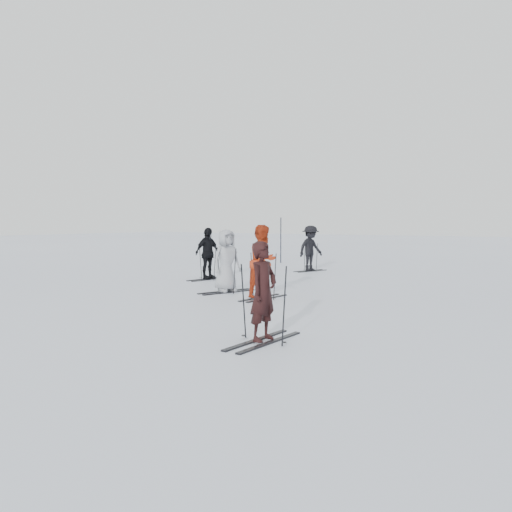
{
  "coord_description": "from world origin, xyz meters",
  "views": [
    {
      "loc": [
        7.79,
        -11.46,
        2.03
      ],
      "look_at": [
        0.0,
        1.0,
        1.0
      ],
      "focal_mm": 35.0,
      "sensor_mm": 36.0,
      "label": 1
    }
  ],
  "objects": [
    {
      "name": "skier_grey",
      "position": [
        -0.42,
        0.09,
        0.88
      ],
      "size": [
        0.83,
        1.01,
        1.77
      ],
      "primitive_type": "imported",
      "rotation": [
        0.0,
        0.0,
        1.22
      ],
      "color": "#9A9EA3",
      "rests_on": "ground"
    },
    {
      "name": "skier_uphill_far",
      "position": [
        -1.03,
        6.83,
        0.91
      ],
      "size": [
        1.04,
        1.34,
        1.82
      ],
      "primitive_type": "imported",
      "rotation": [
        0.0,
        0.0,
        1.22
      ],
      "color": "black",
      "rests_on": "ground"
    },
    {
      "name": "piste_marker",
      "position": [
        -3.99,
        9.66,
        1.1
      ],
      "size": [
        0.06,
        0.06,
        2.21
      ],
      "primitive_type": "cylinder",
      "rotation": [
        0.0,
        0.0,
        0.34
      ],
      "color": "black",
      "rests_on": "ground"
    },
    {
      "name": "skis_uphill_left",
      "position": [
        -2.8,
        2.29,
        0.62
      ],
      "size": [
        1.83,
        1.2,
        1.23
      ],
      "primitive_type": null,
      "rotation": [
        0.0,
        0.0,
        1.38
      ],
      "color": "black",
      "rests_on": "ground"
    },
    {
      "name": "skier_red",
      "position": [
        1.07,
        -0.35,
        0.95
      ],
      "size": [
        0.83,
        1.01,
        1.91
      ],
      "primitive_type": "imported",
      "rotation": [
        0.0,
        0.0,
        1.45
      ],
      "color": "#A92F13",
      "rests_on": "ground"
    },
    {
      "name": "skis_near_dark",
      "position": [
        3.52,
        -4.39,
        0.67
      ],
      "size": [
        1.9,
        1.08,
        1.35
      ],
      "primitive_type": null,
      "rotation": [
        0.0,
        0.0,
        1.51
      ],
      "color": "black",
      "rests_on": "ground"
    },
    {
      "name": "skier_near_dark",
      "position": [
        3.52,
        -4.39,
        0.83
      ],
      "size": [
        0.43,
        0.63,
        1.66
      ],
      "primitive_type": "imported",
      "rotation": [
        0.0,
        0.0,
        1.51
      ],
      "color": "black",
      "rests_on": "ground"
    },
    {
      "name": "skis_red",
      "position": [
        1.07,
        -0.35,
        0.62
      ],
      "size": [
        1.8,
        1.1,
        1.24
      ],
      "primitive_type": null,
      "rotation": [
        0.0,
        0.0,
        1.45
      ],
      "color": "black",
      "rests_on": "ground"
    },
    {
      "name": "ground",
      "position": [
        0.0,
        0.0,
        0.0
      ],
      "size": [
        120.0,
        120.0,
        0.0
      ],
      "primitive_type": "plane",
      "color": "silver",
      "rests_on": "ground"
    },
    {
      "name": "skis_grey",
      "position": [
        -0.42,
        0.09,
        0.66
      ],
      "size": [
        2.02,
        1.52,
        1.31
      ],
      "primitive_type": null,
      "rotation": [
        0.0,
        0.0,
        1.22
      ],
      "color": "black",
      "rests_on": "ground"
    },
    {
      "name": "skis_uphill_far",
      "position": [
        -1.03,
        6.83,
        0.59
      ],
      "size": [
        1.81,
        1.36,
        1.18
      ],
      "primitive_type": null,
      "rotation": [
        0.0,
        0.0,
        1.22
      ],
      "color": "black",
      "rests_on": "ground"
    },
    {
      "name": "skier_uphill_left",
      "position": [
        -2.8,
        2.29,
        0.89
      ],
      "size": [
        0.63,
        1.11,
        1.78
      ],
      "primitive_type": "imported",
      "rotation": [
        0.0,
        0.0,
        1.38
      ],
      "color": "black",
      "rests_on": "ground"
    }
  ]
}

